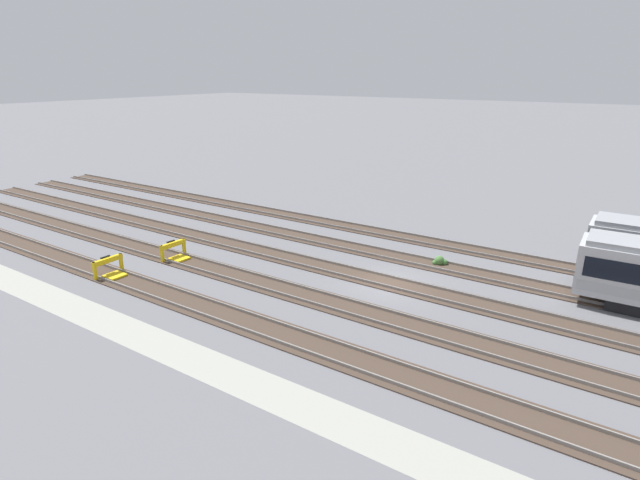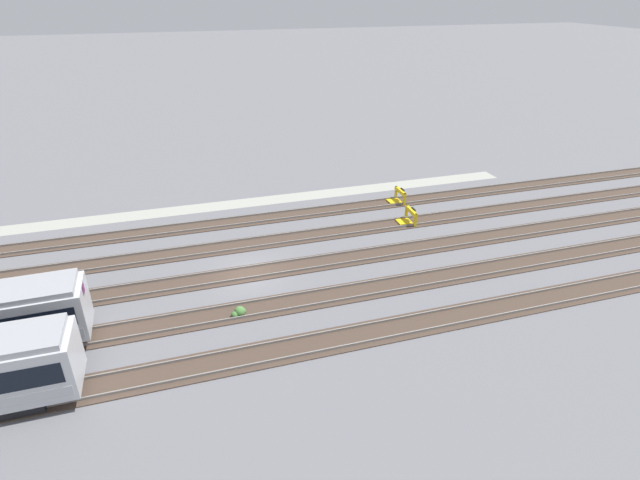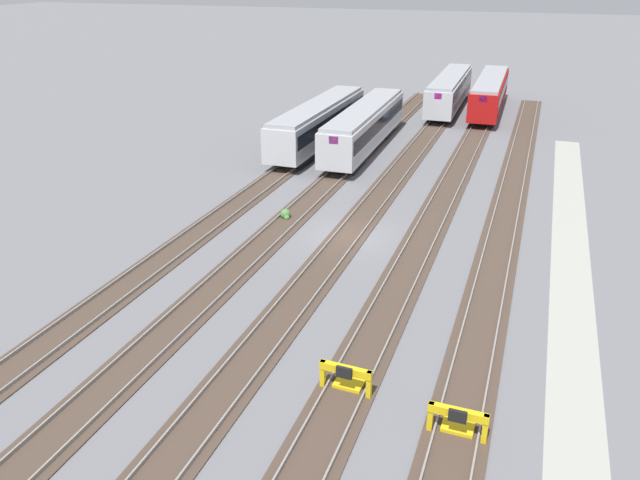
# 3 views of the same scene
# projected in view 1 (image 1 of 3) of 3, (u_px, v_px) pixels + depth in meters

# --- Properties ---
(ground_plane) EXTENTS (400.00, 400.00, 0.00)m
(ground_plane) POSITION_uv_depth(u_px,v_px,m) (389.00, 283.00, 29.63)
(ground_plane) COLOR slate
(service_walkway) EXTENTS (54.00, 2.00, 0.01)m
(service_walkway) POSITION_uv_depth(u_px,v_px,m) (256.00, 386.00, 19.98)
(service_walkway) COLOR #9E9E93
(service_walkway) RESTS_ON ground
(rail_track_nearest) EXTENTS (90.00, 2.23, 0.21)m
(rail_track_nearest) POSITION_uv_depth(u_px,v_px,m) (309.00, 344.00, 22.96)
(rail_track_nearest) COLOR #47382D
(rail_track_nearest) RESTS_ON ground
(rail_track_near_inner) EXTENTS (90.00, 2.23, 0.21)m
(rail_track_near_inner) POSITION_uv_depth(u_px,v_px,m) (354.00, 309.00, 26.29)
(rail_track_near_inner) COLOR #47382D
(rail_track_near_inner) RESTS_ON ground
(rail_track_middle) EXTENTS (90.00, 2.24, 0.21)m
(rail_track_middle) POSITION_uv_depth(u_px,v_px,m) (389.00, 283.00, 29.62)
(rail_track_middle) COLOR #47382D
(rail_track_middle) RESTS_ON ground
(rail_track_far_inner) EXTENTS (90.00, 2.23, 0.21)m
(rail_track_far_inner) POSITION_uv_depth(u_px,v_px,m) (417.00, 261.00, 32.94)
(rail_track_far_inner) COLOR #47382D
(rail_track_far_inner) RESTS_ON ground
(rail_track_farthest) EXTENTS (90.00, 2.23, 0.21)m
(rail_track_farthest) POSITION_uv_depth(u_px,v_px,m) (440.00, 244.00, 36.27)
(rail_track_farthest) COLOR #47382D
(rail_track_farthest) RESTS_ON ground
(bumper_stop_nearest_track) EXTENTS (1.35, 2.00, 1.22)m
(bumper_stop_nearest_track) POSITION_uv_depth(u_px,v_px,m) (111.00, 269.00, 30.48)
(bumper_stop_nearest_track) COLOR gold
(bumper_stop_nearest_track) RESTS_ON ground
(bumper_stop_near_inner_track) EXTENTS (1.38, 2.01, 1.22)m
(bumper_stop_near_inner_track) POSITION_uv_depth(u_px,v_px,m) (176.00, 252.00, 33.26)
(bumper_stop_near_inner_track) COLOR gold
(bumper_stop_near_inner_track) RESTS_ON ground
(weed_clump) EXTENTS (0.92, 0.70, 0.64)m
(weed_clump) POSITION_uv_depth(u_px,v_px,m) (440.00, 261.00, 32.41)
(weed_clump) COLOR #4C7F3D
(weed_clump) RESTS_ON ground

